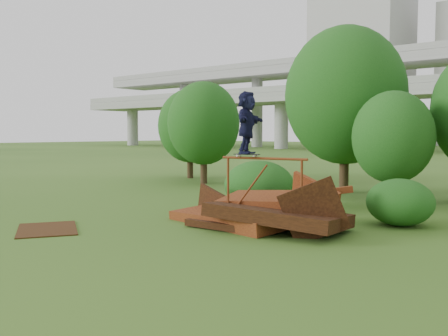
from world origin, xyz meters
The scene contains 13 objects.
ground centered at (0.00, 0.00, 0.00)m, with size 240.00×240.00×0.00m, color #2D5116.
scrap_pile centered at (-0.30, 2.90, 0.37)m, with size 5.47×2.99×1.87m.
grind_rail centered at (0.20, 2.33, 1.32)m, with size 2.34×0.40×1.90m.
skateboard centered at (-0.27, 2.27, 1.96)m, with size 0.69×0.28×0.07m.
skater centered at (-0.27, 2.27, 2.77)m, with size 1.48×0.47×1.60m, color #141535.
flat_plate centered at (-4.32, -0.94, 0.01)m, with size 2.02×1.45×0.03m, color #381F0C.
tree_0 centered at (-9.05, 10.58, 2.99)m, with size 3.58×3.58×5.05m.
tree_1 centered at (-1.92, 11.37, 4.06)m, with size 4.98×4.98×6.92m.
tree_2 centered at (0.86, 9.36, 2.35)m, with size 2.83×2.83×3.99m.
tree_6 centered at (-11.62, 12.36, 2.90)m, with size 3.54×3.54×4.94m.
shrub_left centered at (-1.95, 5.22, 0.81)m, with size 2.33×2.15×1.62m, color #144111.
shrub_right centered at (2.58, 5.36, 0.64)m, with size 1.81×1.66×1.28m, color #144111.
building_left centered at (-38.00, 95.00, 17.50)m, with size 18.00×16.00×35.00m, color #9E9E99.
Camera 1 is at (7.28, -7.97, 2.50)m, focal length 40.00 mm.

